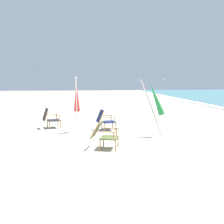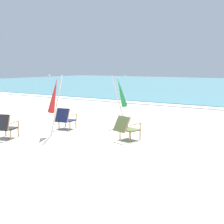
{
  "view_description": "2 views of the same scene",
  "coord_description": "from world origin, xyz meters",
  "px_view_note": "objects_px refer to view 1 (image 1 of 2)",
  "views": [
    {
      "loc": [
        7.72,
        0.21,
        1.94
      ],
      "look_at": [
        -1.67,
        1.14,
        0.78
      ],
      "focal_mm": 42.0,
      "sensor_mm": 36.0,
      "label": 1
    },
    {
      "loc": [
        5.27,
        -7.61,
        2.34
      ],
      "look_at": [
        -1.06,
        2.24,
        0.58
      ],
      "focal_mm": 50.0,
      "sensor_mm": 36.0,
      "label": 2
    }
  ],
  "objects_px": {
    "beach_chair_mid_center": "(103,134)",
    "beach_chair_front_right": "(105,119)",
    "beach_chair_front_left": "(50,118)",
    "umbrella_furled_green": "(156,99)",
    "umbrella_furled_red": "(77,96)"
  },
  "relations": [
    {
      "from": "beach_chair_front_left",
      "to": "beach_chair_mid_center",
      "type": "bearing_deg",
      "value": 29.95
    },
    {
      "from": "beach_chair_front_right",
      "to": "umbrella_furled_red",
      "type": "xyz_separation_m",
      "value": [
        0.47,
        -1.05,
        0.92
      ]
    },
    {
      "from": "beach_chair_mid_center",
      "to": "beach_chair_front_left",
      "type": "xyz_separation_m",
      "value": [
        -3.35,
        -1.93,
        0.01
      ]
    },
    {
      "from": "beach_chair_front_left",
      "to": "umbrella_furled_green",
      "type": "distance_m",
      "value": 4.38
    },
    {
      "from": "beach_chair_mid_center",
      "to": "beach_chair_front_right",
      "type": "relative_size",
      "value": 1.1
    },
    {
      "from": "umbrella_furled_red",
      "to": "umbrella_furled_green",
      "type": "bearing_deg",
      "value": 70.49
    },
    {
      "from": "beach_chair_mid_center",
      "to": "beach_chair_front_left",
      "type": "relative_size",
      "value": 1.08
    },
    {
      "from": "beach_chair_mid_center",
      "to": "umbrella_furled_red",
      "type": "bearing_deg",
      "value": -160.03
    },
    {
      "from": "umbrella_furled_green",
      "to": "beach_chair_front_right",
      "type": "bearing_deg",
      "value": -131.26
    },
    {
      "from": "beach_chair_front_right",
      "to": "umbrella_furled_green",
      "type": "relative_size",
      "value": 0.4
    },
    {
      "from": "beach_chair_mid_center",
      "to": "umbrella_furled_red",
      "type": "relative_size",
      "value": 0.43
    },
    {
      "from": "beach_chair_front_right",
      "to": "umbrella_furled_red",
      "type": "height_order",
      "value": "umbrella_furled_red"
    },
    {
      "from": "beach_chair_front_right",
      "to": "umbrella_furled_red",
      "type": "relative_size",
      "value": 0.39
    },
    {
      "from": "beach_chair_front_left",
      "to": "beach_chair_front_right",
      "type": "relative_size",
      "value": 1.02
    },
    {
      "from": "umbrella_furled_red",
      "to": "beach_chair_mid_center",
      "type": "bearing_deg",
      "value": 19.97
    }
  ]
}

